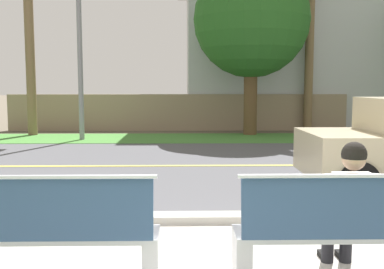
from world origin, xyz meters
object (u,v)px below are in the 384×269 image
(bench_left, at_px, (56,234))
(bench_right, at_px, (336,233))
(shade_tree_left, at_px, (256,11))
(streetlamp, at_px, (80,16))
(seated_person_white, at_px, (349,203))

(bench_left, bearing_deg, bench_right, 0.00)
(shade_tree_left, bearing_deg, bench_right, -95.36)
(bench_right, xyz_separation_m, streetlamp, (-4.59, 11.07, 3.48))
(seated_person_white, bearing_deg, shade_tree_left, 85.32)
(seated_person_white, bearing_deg, bench_right, -133.25)
(bench_left, xyz_separation_m, streetlamp, (-2.13, 11.07, 3.48))
(streetlamp, distance_m, shade_tree_left, 5.87)
(bench_right, height_order, shade_tree_left, shade_tree_left)
(shade_tree_left, bearing_deg, bench_left, -106.43)
(bench_left, height_order, bench_right, same)
(bench_left, height_order, seated_person_white, seated_person_white)
(seated_person_white, height_order, streetlamp, streetlamp)
(bench_right, relative_size, shade_tree_left, 0.27)
(bench_right, relative_size, streetlamp, 0.26)
(seated_person_white, bearing_deg, bench_left, -176.29)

